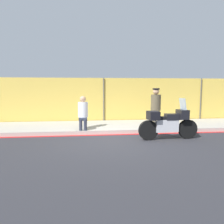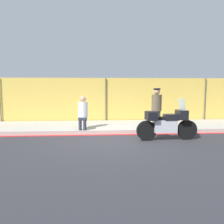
# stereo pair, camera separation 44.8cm
# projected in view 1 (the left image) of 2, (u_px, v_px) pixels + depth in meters

# --- Properties ---
(ground_plane) EXTENTS (120.00, 120.00, 0.00)m
(ground_plane) POSITION_uv_depth(u_px,v_px,m) (113.00, 141.00, 7.64)
(ground_plane) COLOR #2D2D33
(sidewalk) EXTENTS (39.91, 2.80, 0.16)m
(sidewalk) POSITION_uv_depth(u_px,v_px,m) (106.00, 126.00, 10.17)
(sidewalk) COLOR #ADA89E
(sidewalk) RESTS_ON ground_plane
(curb_paint_stripe) EXTENTS (39.91, 0.18, 0.01)m
(curb_paint_stripe) POSITION_uv_depth(u_px,v_px,m) (110.00, 135.00, 8.71)
(curb_paint_stripe) COLOR red
(curb_paint_stripe) RESTS_ON ground_plane
(storefront_fence) EXTENTS (37.92, 0.17, 2.39)m
(storefront_fence) POSITION_uv_depth(u_px,v_px,m) (104.00, 101.00, 11.52)
(storefront_fence) COLOR gold
(storefront_fence) RESTS_ON ground_plane
(motorcycle) EXTENTS (2.23, 0.56, 1.50)m
(motorcycle) POSITION_uv_depth(u_px,v_px,m) (168.00, 123.00, 7.89)
(motorcycle) COLOR black
(motorcycle) RESTS_ON ground_plane
(officer_standing) EXTENTS (0.44, 0.44, 1.69)m
(officer_standing) POSITION_uv_depth(u_px,v_px,m) (156.00, 107.00, 9.68)
(officer_standing) COLOR brown
(officer_standing) RESTS_ON sidewalk
(person_seated_on_curb) EXTENTS (0.41, 0.71, 1.37)m
(person_seated_on_curb) POSITION_uv_depth(u_px,v_px,m) (83.00, 111.00, 9.05)
(person_seated_on_curb) COLOR #2D3342
(person_seated_on_curb) RESTS_ON sidewalk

